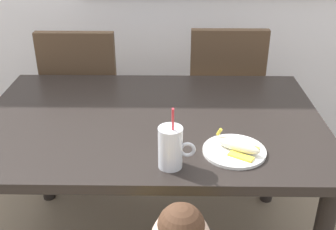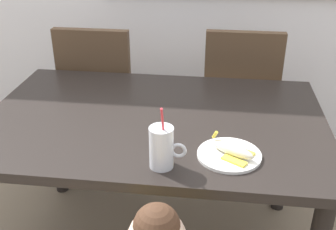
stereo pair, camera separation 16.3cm
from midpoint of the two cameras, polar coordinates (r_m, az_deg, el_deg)
The scene contains 6 objects.
dining_table at distance 1.79m, azimuth -4.83°, elevation -3.08°, with size 1.44×0.95×0.75m.
dining_chair_left at distance 2.50m, azimuth -13.28°, elevation 2.56°, with size 0.44×0.45×0.96m.
dining_chair_right at distance 2.49m, azimuth 5.86°, elevation 3.09°, with size 0.44×0.44×0.96m.
milk_cup at distance 1.39m, azimuth -2.97°, elevation -4.91°, with size 0.13×0.09×0.25m.
snack_plate at distance 1.50m, azimuth 6.12°, elevation -5.08°, with size 0.23×0.23×0.01m, color white.
peeled_banana at distance 1.49m, azimuth 6.62°, elevation -4.39°, with size 0.17×0.15×0.07m.
Camera 1 is at (0.09, -1.54, 1.56)m, focal length 43.96 mm.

